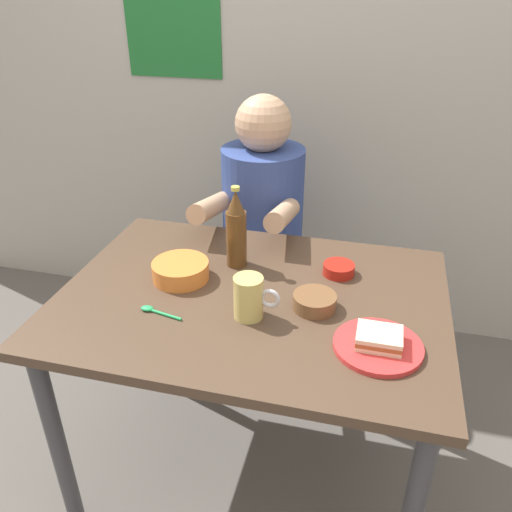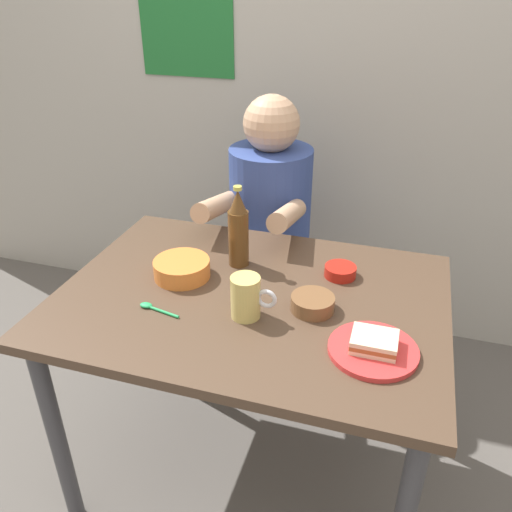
# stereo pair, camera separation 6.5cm
# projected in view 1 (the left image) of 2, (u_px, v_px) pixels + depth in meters

# --- Properties ---
(ground_plane) EXTENTS (6.00, 6.00, 0.00)m
(ground_plane) POSITION_uv_depth(u_px,v_px,m) (253.00, 468.00, 1.84)
(ground_plane) COLOR #59544F
(wall_back) EXTENTS (4.40, 0.09, 2.60)m
(wall_back) POSITION_uv_depth(u_px,v_px,m) (316.00, 41.00, 2.09)
(wall_back) COLOR #ADA89E
(wall_back) RESTS_ON ground
(dining_table) EXTENTS (1.10, 0.80, 0.74)m
(dining_table) POSITION_uv_depth(u_px,v_px,m) (252.00, 321.00, 1.52)
(dining_table) COLOR #4C3828
(dining_table) RESTS_ON ground
(stool) EXTENTS (0.34, 0.34, 0.45)m
(stool) POSITION_uv_depth(u_px,v_px,m) (262.00, 289.00, 2.23)
(stool) COLOR #4C4C51
(stool) RESTS_ON ground
(person_seated) EXTENTS (0.33, 0.56, 0.72)m
(person_seated) POSITION_uv_depth(u_px,v_px,m) (262.00, 201.00, 2.02)
(person_seated) COLOR #33478C
(person_seated) RESTS_ON stool
(plate_orange) EXTENTS (0.22, 0.22, 0.01)m
(plate_orange) POSITION_uv_depth(u_px,v_px,m) (378.00, 346.00, 1.27)
(plate_orange) COLOR red
(plate_orange) RESTS_ON dining_table
(sandwich) EXTENTS (0.11, 0.09, 0.04)m
(sandwich) POSITION_uv_depth(u_px,v_px,m) (379.00, 338.00, 1.25)
(sandwich) COLOR beige
(sandwich) RESTS_ON plate_orange
(beer_mug) EXTENTS (0.13, 0.08, 0.12)m
(beer_mug) POSITION_uv_depth(u_px,v_px,m) (249.00, 297.00, 1.36)
(beer_mug) COLOR #D1BC66
(beer_mug) RESTS_ON dining_table
(beer_bottle) EXTENTS (0.06, 0.06, 0.26)m
(beer_bottle) POSITION_uv_depth(u_px,v_px,m) (236.00, 231.00, 1.57)
(beer_bottle) COLOR #593819
(beer_bottle) RESTS_ON dining_table
(condiment_bowl_brown) EXTENTS (0.12, 0.12, 0.04)m
(condiment_bowl_brown) POSITION_uv_depth(u_px,v_px,m) (315.00, 301.00, 1.41)
(condiment_bowl_brown) COLOR brown
(condiment_bowl_brown) RESTS_ON dining_table
(sambal_bowl_red) EXTENTS (0.10, 0.10, 0.03)m
(sambal_bowl_red) POSITION_uv_depth(u_px,v_px,m) (339.00, 269.00, 1.57)
(sambal_bowl_red) COLOR #B21E14
(sambal_bowl_red) RESTS_ON dining_table
(soup_bowl_orange) EXTENTS (0.17, 0.17, 0.05)m
(soup_bowl_orange) POSITION_uv_depth(u_px,v_px,m) (181.00, 270.00, 1.54)
(soup_bowl_orange) COLOR orange
(soup_bowl_orange) RESTS_ON dining_table
(spoon) EXTENTS (0.13, 0.04, 0.01)m
(spoon) POSITION_uv_depth(u_px,v_px,m) (154.00, 311.00, 1.40)
(spoon) COLOR #26A559
(spoon) RESTS_ON dining_table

